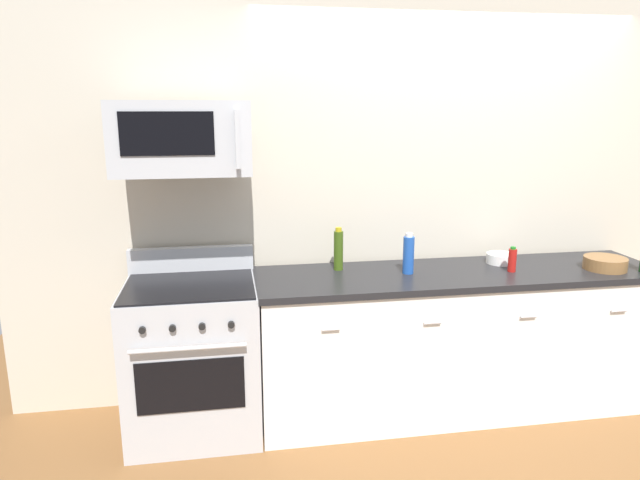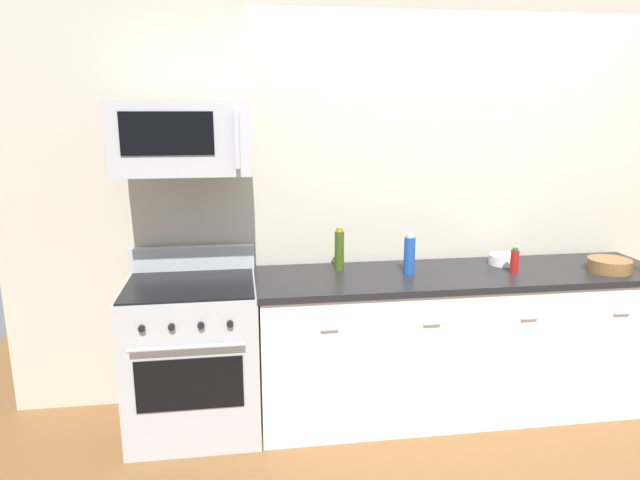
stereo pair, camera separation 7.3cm
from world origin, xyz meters
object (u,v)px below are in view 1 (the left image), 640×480
Objects in this scene: microwave at (182,138)px; range_oven at (193,357)px; bottle_olive_oil at (338,250)px; bottle_soda_blue at (408,254)px; bowl_wooden_salad at (605,263)px; bowl_white_ceramic at (501,258)px; bottle_hot_sauce_red at (512,260)px.

range_oven is at bearing -90.29° from microwave.
microwave is at bearing -172.91° from bottle_olive_oil.
bottle_soda_blue reaches higher than bowl_wooden_salad.
bottle_soda_blue is at bearing -19.96° from bottle_olive_oil.
microwave is at bearing 89.71° from range_oven.
range_oven is 3.95× the size of bottle_olive_oil.
bottle_hot_sauce_red is at bearing -96.94° from bowl_white_ceramic.
range_oven reaches higher than bowl_wooden_salad.
bottle_olive_oil is at bearing 178.67° from bowl_white_ceramic.
bottle_olive_oil reaches higher than range_oven.
microwave reaches higher than bowl_white_ceramic.
range_oven is 4.14× the size of bowl_wooden_salad.
range_oven is 1.28m from microwave.
range_oven is at bearing -170.14° from bottle_olive_oil.
bowl_wooden_salad reaches higher than bowl_white_ceramic.
bottle_soda_blue is 1.26m from bowl_wooden_salad.
bottle_hot_sauce_red is (1.96, -0.11, -0.76)m from microwave.
bowl_wooden_salad is (0.60, -0.05, -0.03)m from bottle_hot_sauce_red.
bowl_wooden_salad is 1.42× the size of bowl_white_ceramic.
bowl_wooden_salad is at bearing -5.58° from bottle_soda_blue.
microwave is 2.88× the size of bowl_wooden_salad.
range_oven is 1.09m from bottle_olive_oil.
bottle_olive_oil reaches higher than bottle_soda_blue.
bottle_olive_oil is at bearing 7.09° from microwave.
bottle_olive_oil is (0.91, 0.11, -0.70)m from microwave.
bottle_soda_blue is 0.98× the size of bowl_wooden_salad.
bottle_olive_oil is 1.68m from bowl_wooden_salad.
microwave is 2.14m from bowl_white_ceramic.
microwave reaches higher than range_oven.
bowl_wooden_salad is (1.66, -0.27, -0.09)m from bottle_olive_oil.
range_oven is at bearing 178.21° from bottle_hot_sauce_red.
bowl_white_ceramic is (0.67, 0.12, -0.09)m from bottle_soda_blue.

